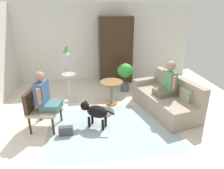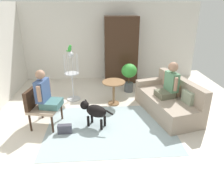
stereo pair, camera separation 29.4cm
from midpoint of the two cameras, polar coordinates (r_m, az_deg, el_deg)
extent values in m
plane|color=beige|center=(4.79, 2.22, -10.36)|extent=(7.24, 7.24, 0.00)
cube|color=silver|center=(7.24, -0.26, 11.63)|extent=(6.18, 0.12, 2.56)
cube|color=#9EB2B7|center=(4.60, 1.33, -11.82)|extent=(2.70, 1.96, 0.01)
cube|color=gray|center=(5.28, 16.28, -5.30)|extent=(1.27, 1.96, 0.45)
cube|color=gray|center=(5.30, 19.87, -0.52)|extent=(0.61, 1.79, 0.41)
cube|color=gray|center=(5.78, 12.23, 0.74)|extent=(0.89, 0.38, 0.15)
cube|color=gray|center=(4.93, 21.65, -3.29)|extent=(0.17, 0.33, 0.28)
cube|color=tan|center=(5.29, 18.33, -1.16)|extent=(0.18, 0.35, 0.28)
cylinder|color=#382316|center=(4.92, -11.97, -7.23)|extent=(0.04, 0.04, 0.40)
cylinder|color=#382316|center=(4.49, -14.19, -10.50)|extent=(0.04, 0.04, 0.40)
cylinder|color=#382316|center=(5.10, -17.14, -6.73)|extent=(0.04, 0.04, 0.40)
cylinder|color=#382316|center=(4.67, -19.80, -9.80)|extent=(0.04, 0.04, 0.40)
cube|color=tan|center=(4.68, -16.05, -6.06)|extent=(0.70, 0.74, 0.06)
cube|color=#382316|center=(4.68, -19.18, -3.22)|extent=(0.20, 0.65, 0.41)
cube|color=#62614B|center=(5.11, 15.79, -2.51)|extent=(0.45, 0.45, 0.14)
cube|color=#598C66|center=(5.09, 17.62, 0.75)|extent=(0.26, 0.40, 0.45)
sphere|color=#A57A60|center=(4.98, 18.08, 4.58)|extent=(0.23, 0.23, 0.23)
cylinder|color=#A57A60|center=(4.89, 18.73, 0.05)|extent=(0.08, 0.08, 0.31)
cylinder|color=#A57A60|center=(5.23, 15.92, 1.76)|extent=(0.08, 0.08, 0.31)
cube|color=#447271|center=(4.58, -14.46, -5.11)|extent=(0.47, 0.46, 0.14)
cube|color=#3F598C|center=(4.52, -16.80, -1.55)|extent=(0.25, 0.42, 0.46)
sphere|color=#A57A60|center=(4.40, -17.28, 2.59)|extent=(0.19, 0.19, 0.19)
cylinder|color=#A57A60|center=(4.70, -15.28, -0.21)|extent=(0.08, 0.08, 0.32)
cylinder|color=#A57A60|center=(4.30, -17.55, -2.51)|extent=(0.08, 0.08, 0.32)
cylinder|color=olive|center=(5.35, 2.03, 0.66)|extent=(0.60, 0.60, 0.02)
cylinder|color=olive|center=(5.48, 1.99, -2.44)|extent=(0.06, 0.06, 0.61)
cylinder|color=olive|center=(5.60, 1.95, -5.15)|extent=(0.30, 0.30, 0.03)
ellipsoid|color=black|center=(4.48, -2.46, -7.30)|extent=(0.53, 0.45, 0.26)
sphere|color=black|center=(4.57, -5.69, -5.66)|extent=(0.19, 0.19, 0.19)
cone|color=black|center=(4.49, -6.05, -4.83)|extent=(0.06, 0.06, 0.06)
cone|color=black|center=(4.56, -5.44, -4.35)|extent=(0.06, 0.06, 0.06)
cylinder|color=black|center=(4.34, 1.20, -7.68)|extent=(0.18, 0.12, 0.10)
cylinder|color=black|center=(4.61, -4.67, -10.05)|extent=(0.06, 0.06, 0.24)
cylinder|color=black|center=(4.73, -3.72, -9.14)|extent=(0.06, 0.06, 0.24)
cylinder|color=black|center=(4.48, -1.02, -10.99)|extent=(0.06, 0.06, 0.24)
cylinder|color=black|center=(4.61, -0.14, -10.03)|extent=(0.06, 0.06, 0.24)
cylinder|color=silver|center=(5.92, -9.07, -3.87)|extent=(0.36, 0.36, 0.03)
cylinder|color=silver|center=(5.78, -9.27, -0.63)|extent=(0.04, 0.04, 0.75)
cylinder|color=silver|center=(5.64, -9.51, 3.00)|extent=(0.38, 0.38, 0.02)
cylinder|color=silver|center=(5.55, -7.80, 5.61)|extent=(0.01, 0.01, 0.50)
cylinder|color=silver|center=(5.66, -8.09, 5.90)|extent=(0.01, 0.01, 0.50)
cylinder|color=silver|center=(5.73, -8.96, 6.04)|extent=(0.01, 0.01, 0.50)
cylinder|color=silver|center=(5.74, -10.08, 6.00)|extent=(0.01, 0.01, 0.50)
cylinder|color=silver|center=(5.69, -11.06, 5.79)|extent=(0.01, 0.01, 0.50)
cylinder|color=silver|center=(5.59, -11.53, 5.48)|extent=(0.01, 0.01, 0.50)
cylinder|color=silver|center=(5.48, -11.30, 5.18)|extent=(0.01, 0.01, 0.50)
cylinder|color=silver|center=(5.41, -10.42, 5.02)|extent=(0.01, 0.01, 0.50)
cylinder|color=silver|center=(5.40, -9.24, 5.06)|extent=(0.01, 0.01, 0.50)
cylinder|color=silver|center=(5.45, -8.23, 5.29)|extent=(0.01, 0.01, 0.50)
sphere|color=silver|center=(5.50, -9.84, 8.07)|extent=(0.15, 0.15, 0.15)
ellipsoid|color=green|center=(5.47, -10.00, 9.60)|extent=(0.09, 0.10, 0.15)
sphere|color=green|center=(5.46, -9.84, 10.30)|extent=(0.07, 0.07, 0.07)
cone|color=#D8BF4C|center=(5.45, -9.46, 10.32)|extent=(0.03, 0.02, 0.02)
ellipsoid|color=green|center=(5.49, -10.38, 9.03)|extent=(0.12, 0.03, 0.04)
cylinder|color=#4C5156|center=(6.34, 5.90, -0.72)|extent=(0.26, 0.26, 0.28)
cylinder|color=brown|center=(6.25, 5.99, 1.31)|extent=(0.03, 0.03, 0.20)
ellipsoid|color=green|center=(6.16, 6.09, 3.78)|extent=(0.46, 0.46, 0.41)
cube|color=#382316|center=(6.92, 3.66, 9.38)|extent=(1.06, 0.56, 2.15)
cube|color=#3F3F4C|center=(4.47, -10.95, -11.90)|extent=(0.28, 0.11, 0.19)
camera|label=1|loc=(0.15, -88.13, 0.74)|focal=33.39mm
camera|label=2|loc=(0.15, 91.87, -0.74)|focal=33.39mm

